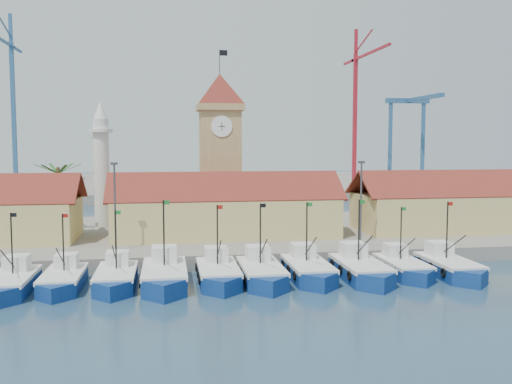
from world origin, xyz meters
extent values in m
plane|color=navy|center=(0.00, 0.00, 0.00)|extent=(400.00, 400.00, 0.00)
cube|color=gray|center=(0.00, 24.00, 0.75)|extent=(140.00, 32.00, 1.50)
cube|color=gray|center=(0.00, 110.00, 1.00)|extent=(240.00, 80.00, 2.00)
cube|color=navy|center=(-19.71, 2.47, 0.48)|extent=(3.33, 7.54, 1.71)
cube|color=silver|center=(-19.71, 2.47, 1.33)|extent=(3.40, 7.75, 0.33)
cube|color=silver|center=(-19.71, 4.36, 2.09)|extent=(2.00, 2.09, 1.33)
cylinder|color=black|center=(-19.71, 2.95, 4.00)|extent=(0.13, 0.13, 5.33)
cube|color=black|center=(-19.47, 2.95, 6.47)|extent=(0.48, 0.02, 0.33)
cube|color=navy|center=(-15.68, 3.20, 0.46)|extent=(3.21, 7.26, 1.65)
cube|color=navy|center=(-15.68, -0.44, 0.46)|extent=(3.21, 3.21, 1.65)
cube|color=silver|center=(-15.68, 3.20, 1.28)|extent=(3.27, 7.47, 0.32)
cube|color=silver|center=(-15.68, 5.01, 2.02)|extent=(1.93, 2.02, 1.28)
cylinder|color=black|center=(-15.68, 3.65, 3.85)|extent=(0.13, 0.13, 5.14)
cube|color=#A5140F|center=(-15.45, 3.65, 6.24)|extent=(0.46, 0.02, 0.32)
cube|color=navy|center=(-11.25, 3.13, 0.47)|extent=(3.32, 7.51, 1.71)
cube|color=navy|center=(-11.25, -0.63, 0.47)|extent=(3.32, 3.32, 1.71)
cube|color=silver|center=(-11.25, 3.13, 1.33)|extent=(3.38, 7.71, 0.33)
cube|color=silver|center=(-11.25, 5.00, 2.08)|extent=(1.99, 2.08, 1.33)
cylinder|color=black|center=(-11.25, 3.60, 3.98)|extent=(0.13, 0.13, 5.31)
cube|color=#197226|center=(-11.01, 3.60, 6.44)|extent=(0.47, 0.02, 0.33)
cube|color=navy|center=(-7.09, 2.85, 0.53)|extent=(3.74, 8.47, 1.92)
cube|color=navy|center=(-7.09, -1.39, 0.53)|extent=(3.74, 3.74, 1.92)
cube|color=silver|center=(-7.09, 2.85, 1.50)|extent=(3.82, 8.70, 0.37)
cube|color=silver|center=(-7.09, 4.96, 2.35)|extent=(2.25, 2.35, 1.50)
cylinder|color=black|center=(-7.09, 3.38, 4.49)|extent=(0.15, 0.15, 5.99)
cube|color=#197226|center=(-6.82, 3.38, 7.27)|extent=(0.53, 0.02, 0.37)
cube|color=navy|center=(-2.34, 3.21, 0.50)|extent=(3.47, 7.85, 1.78)
cube|color=navy|center=(-2.34, -0.71, 0.50)|extent=(3.47, 3.47, 1.78)
cube|color=silver|center=(-2.34, 3.21, 1.39)|extent=(3.54, 8.07, 0.35)
cube|color=silver|center=(-2.34, 5.17, 2.18)|extent=(2.08, 2.18, 1.39)
cylinder|color=black|center=(-2.34, 3.71, 4.16)|extent=(0.14, 0.14, 5.55)
cube|color=#A5140F|center=(-2.09, 3.71, 6.74)|extent=(0.50, 0.02, 0.35)
cube|color=navy|center=(1.52, 2.88, 0.50)|extent=(3.53, 7.99, 1.81)
cube|color=navy|center=(1.52, -1.12, 0.50)|extent=(3.53, 3.53, 1.81)
cube|color=silver|center=(1.52, 2.88, 1.41)|extent=(3.60, 8.21, 0.35)
cube|color=silver|center=(1.52, 4.87, 2.22)|extent=(2.12, 2.22, 1.41)
cylinder|color=black|center=(1.52, 3.38, 4.23)|extent=(0.14, 0.14, 5.65)
cube|color=black|center=(1.78, 3.38, 6.86)|extent=(0.50, 0.02, 0.35)
cube|color=navy|center=(5.96, 3.41, 0.50)|extent=(3.51, 7.94, 1.80)
cube|color=navy|center=(5.96, -0.56, 0.50)|extent=(3.51, 3.51, 1.80)
cube|color=silver|center=(5.96, 3.41, 1.40)|extent=(3.58, 8.16, 0.35)
cube|color=silver|center=(5.96, 5.40, 2.21)|extent=(2.11, 2.21, 1.40)
cylinder|color=black|center=(5.96, 3.91, 4.21)|extent=(0.14, 0.14, 5.62)
cube|color=#197226|center=(6.21, 3.91, 6.82)|extent=(0.50, 0.02, 0.35)
cube|color=navy|center=(10.72, 2.61, 0.52)|extent=(3.64, 8.23, 1.87)
cube|color=navy|center=(10.72, -1.50, 0.52)|extent=(3.64, 3.64, 1.87)
cube|color=silver|center=(10.72, 2.61, 1.46)|extent=(3.71, 8.46, 0.36)
cube|color=silver|center=(10.72, 4.67, 2.29)|extent=(2.18, 2.29, 1.46)
cylinder|color=black|center=(10.72, 3.13, 4.37)|extent=(0.15, 0.15, 5.82)
cube|color=#197226|center=(10.98, 3.13, 7.07)|extent=(0.52, 0.02, 0.36)
cube|color=navy|center=(15.14, 3.41, 0.46)|extent=(3.22, 7.28, 1.66)
cube|color=navy|center=(15.14, -0.23, 0.46)|extent=(3.22, 3.22, 1.66)
cube|color=silver|center=(15.14, 3.41, 1.29)|extent=(3.28, 7.49, 0.32)
cube|color=silver|center=(15.14, 5.23, 2.02)|extent=(1.93, 2.02, 1.29)
cylinder|color=black|center=(15.14, 3.87, 3.86)|extent=(0.13, 0.13, 5.15)
cube|color=#197226|center=(15.37, 3.87, 6.25)|extent=(0.46, 0.02, 0.32)
cube|color=navy|center=(19.41, 2.58, 0.50)|extent=(3.47, 7.86, 1.79)
cube|color=navy|center=(19.41, -1.35, 0.50)|extent=(3.47, 3.47, 1.79)
cube|color=silver|center=(19.41, 2.58, 1.39)|extent=(3.54, 8.07, 0.35)
cube|color=silver|center=(19.41, 4.54, 2.18)|extent=(2.08, 2.18, 1.39)
cylinder|color=black|center=(19.41, 3.07, 4.17)|extent=(0.14, 0.14, 5.55)
cube|color=#A5140F|center=(19.65, 3.07, 6.74)|extent=(0.50, 0.02, 0.35)
cube|color=tan|center=(0.00, 20.00, 3.75)|extent=(26.00, 10.00, 4.50)
cube|color=maroon|center=(0.00, 17.50, 7.50)|extent=(27.04, 5.13, 3.21)
cube|color=maroon|center=(0.00, 22.50, 7.50)|extent=(27.04, 5.13, 3.21)
cube|color=tan|center=(32.00, 20.00, 3.75)|extent=(30.00, 10.00, 4.50)
cube|color=maroon|center=(32.00, 17.50, 7.50)|extent=(31.20, 5.13, 3.21)
cube|color=maroon|center=(32.00, 22.50, 7.50)|extent=(31.20, 5.13, 3.21)
cube|color=tan|center=(0.00, 26.00, 9.00)|extent=(5.00, 5.00, 15.00)
cube|color=tan|center=(0.00, 26.00, 16.90)|extent=(5.80, 5.80, 0.80)
pyramid|color=maroon|center=(0.00, 26.00, 19.20)|extent=(5.80, 5.80, 4.00)
cylinder|color=white|center=(0.00, 23.45, 14.50)|extent=(2.60, 0.15, 2.60)
cube|color=black|center=(0.00, 23.37, 14.50)|extent=(0.08, 0.02, 1.00)
cube|color=black|center=(0.00, 23.37, 14.50)|extent=(0.80, 0.02, 0.08)
cylinder|color=#3F3F44|center=(0.00, 26.00, 22.70)|extent=(0.10, 0.10, 3.00)
cube|color=black|center=(0.50, 26.00, 23.80)|extent=(1.00, 0.03, 0.70)
cylinder|color=silver|center=(-15.00, 28.00, 8.50)|extent=(2.00, 2.00, 14.00)
cylinder|color=silver|center=(-15.00, 28.00, 14.00)|extent=(3.00, 3.00, 0.40)
cone|color=silver|center=(-15.00, 28.00, 16.60)|extent=(1.80, 1.80, 2.40)
cylinder|color=brown|center=(-20.00, 26.00, 5.50)|extent=(0.44, 0.44, 8.00)
cube|color=#255B1F|center=(-18.60, 26.00, 9.30)|extent=(2.80, 0.35, 1.18)
cube|color=#255B1F|center=(-19.30, 27.21, 9.30)|extent=(1.71, 2.60, 1.18)
cube|color=#255B1F|center=(-20.70, 27.21, 9.30)|extent=(1.71, 2.60, 1.18)
cube|color=#255B1F|center=(-21.40, 26.00, 9.30)|extent=(2.80, 0.35, 1.18)
cube|color=#255B1F|center=(-20.70, 24.79, 9.30)|extent=(1.71, 2.60, 1.18)
cube|color=#255B1F|center=(-19.30, 24.79, 9.30)|extent=(1.71, 2.60, 1.18)
cylinder|color=#3F3F44|center=(-12.00, 12.00, 6.00)|extent=(0.20, 0.20, 9.00)
cube|color=#3F3F44|center=(-12.00, 12.00, 10.40)|extent=(0.70, 0.25, 0.25)
cylinder|color=#3F3F44|center=(14.00, 12.00, 6.00)|extent=(0.20, 0.20, 9.00)
cube|color=#3F3F44|center=(14.00, 12.00, 10.40)|extent=(0.70, 0.25, 0.25)
cube|color=#2D5A8A|center=(-45.41, 108.00, 19.98)|extent=(1.00, 1.00, 35.97)
cube|color=#2D5A8A|center=(-45.41, 99.49, 36.97)|extent=(0.60, 21.26, 0.60)
cube|color=#2D5A8A|center=(-45.41, 113.00, 36.97)|extent=(0.60, 10.00, 0.60)
cube|color=#2D5A8A|center=(-45.41, 108.00, 41.47)|extent=(0.80, 0.80, 7.00)
cube|color=#A81926|center=(44.61, 105.00, 19.11)|extent=(1.00, 1.00, 34.21)
cube|color=#A81926|center=(44.61, 94.19, 35.21)|extent=(0.60, 27.02, 0.60)
cube|color=#A81926|center=(44.61, 110.00, 35.21)|extent=(0.60, 10.00, 0.60)
cube|color=#A81926|center=(44.61, 105.00, 39.71)|extent=(0.80, 0.80, 7.00)
cube|color=#2D5A8A|center=(57.00, 110.00, 13.00)|extent=(0.90, 0.90, 22.00)
cube|color=#2D5A8A|center=(67.00, 110.00, 13.00)|extent=(0.90, 0.90, 22.00)
cube|color=#2D5A8A|center=(62.00, 110.00, 24.50)|extent=(13.00, 1.40, 1.40)
cube|color=#2D5A8A|center=(62.00, 100.00, 24.50)|extent=(1.40, 22.00, 1.00)
camera|label=1|loc=(-6.74, -46.89, 12.51)|focal=40.00mm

